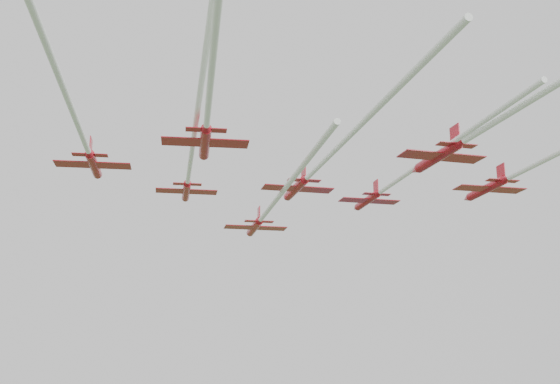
# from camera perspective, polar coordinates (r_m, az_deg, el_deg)

# --- Properties ---
(jet_lead) EXTENTS (21.06, 53.60, 2.96)m
(jet_lead) POSITION_cam_1_polar(r_m,az_deg,el_deg) (100.38, -0.96, -1.45)
(jet_lead) COLOR red
(jet_row2_left) EXTENTS (21.81, 62.06, 2.56)m
(jet_row2_left) POSITION_cam_1_polar(r_m,az_deg,el_deg) (83.13, -7.21, 3.05)
(jet_row2_left) COLOR red
(jet_row2_right) EXTENTS (19.90, 46.70, 2.56)m
(jet_row2_right) POSITION_cam_1_polar(r_m,az_deg,el_deg) (91.06, 9.51, 0.95)
(jet_row2_right) COLOR red
(jet_row3_left) EXTENTS (21.48, 65.28, 2.59)m
(jet_row3_left) POSITION_cam_1_polar(r_m,az_deg,el_deg) (67.08, -16.63, 6.64)
(jet_row3_left) COLOR red
(jet_row3_mid) EXTENTS (21.28, 49.17, 2.73)m
(jet_row3_mid) POSITION_cam_1_polar(r_m,az_deg,el_deg) (79.50, 3.44, 2.40)
(jet_row3_mid) COLOR red
(jet_row3_right) EXTENTS (19.59, 45.68, 2.81)m
(jet_row3_right) POSITION_cam_1_polar(r_m,az_deg,el_deg) (88.83, 19.53, 1.86)
(jet_row3_right) COLOR red
(jet_row4_left) EXTENTS (17.35, 52.14, 2.69)m
(jet_row4_left) POSITION_cam_1_polar(r_m,az_deg,el_deg) (61.80, -5.77, 7.66)
(jet_row4_left) COLOR red
(jet_row4_right) EXTENTS (25.96, 55.82, 2.90)m
(jet_row4_right) POSITION_cam_1_polar(r_m,az_deg,el_deg) (69.38, 18.21, 6.16)
(jet_row4_right) COLOR red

